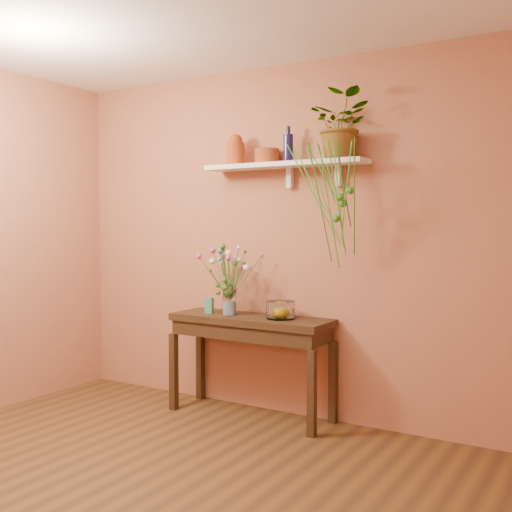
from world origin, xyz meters
TOP-DOWN VIEW (x-y plane):
  - room at (0.00, 0.00)m, footprint 4.04×4.04m
  - sideboard at (-0.19, 1.78)m, footprint 1.27×0.41m
  - wall_shelf at (0.06, 1.87)m, footprint 1.30×0.24m
  - terracotta_jug at (-0.37, 1.85)m, footprint 0.18×0.18m
  - terracotta_pot at (-0.11, 1.90)m, footprint 0.20×0.20m
  - blue_bottle at (0.09, 1.87)m, footprint 0.09×0.09m
  - spider_plant at (0.53, 1.85)m, footprint 0.44×0.38m
  - plant_fronds at (0.57, 1.68)m, footprint 0.53×0.44m
  - glass_vase at (-0.37, 1.76)m, footprint 0.11×0.11m
  - bouquet at (-0.38, 1.74)m, footprint 0.46×0.33m
  - glass_bowl at (0.07, 1.79)m, footprint 0.22×0.22m
  - lemon at (0.06, 1.80)m, footprint 0.08×0.08m
  - carton at (-0.54, 1.73)m, footprint 0.07×0.06m

SIDE VIEW (x-z plane):
  - sideboard at x=-0.19m, z-range 0.27..1.05m
  - lemon at x=0.06m, z-range 0.78..0.86m
  - glass_bowl at x=0.07m, z-range 0.77..0.90m
  - carton at x=-0.54m, z-range 0.77..0.90m
  - glass_vase at x=-0.37m, z-range 0.76..0.98m
  - bouquet at x=-0.38m, z-range 0.94..1.38m
  - room at x=0.00m, z-range 0.00..2.70m
  - plant_fronds at x=0.57m, z-range 1.24..2.09m
  - wall_shelf at x=0.06m, z-range 1.82..2.01m
  - terracotta_pot at x=-0.11m, z-range 1.94..2.05m
  - blue_bottle at x=0.09m, z-range 1.91..2.18m
  - terracotta_jug at x=-0.37m, z-range 1.93..2.17m
  - spider_plant at x=0.53m, z-range 1.94..2.41m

